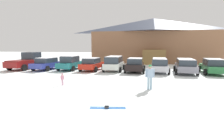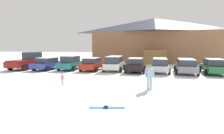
{
  "view_description": "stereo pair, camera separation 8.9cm",
  "coord_description": "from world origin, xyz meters",
  "px_view_note": "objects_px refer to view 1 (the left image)",
  "views": [
    {
      "loc": [
        2.25,
        -6.69,
        2.86
      ],
      "look_at": [
        -0.42,
        7.06,
        1.23
      ],
      "focal_mm": 28.0,
      "sensor_mm": 36.0,
      "label": 1
    },
    {
      "loc": [
        2.34,
        -6.68,
        2.86
      ],
      "look_at": [
        -0.42,
        7.06,
        1.23
      ],
      "focal_mm": 28.0,
      "sensor_mm": 36.0,
      "label": 2
    }
  ],
  "objects_px": {
    "parked_teal_hatchback": "(71,63)",
    "skier_adult_in_blue_parka": "(150,76)",
    "parked_white_suv": "(114,63)",
    "parked_grey_wagon": "(185,65)",
    "parked_black_sedan": "(135,65)",
    "parked_blue_hatchback": "(47,63)",
    "parked_green_coupe": "(213,66)",
    "pickup_truck": "(27,61)",
    "skier_child_in_pink_snowsuit": "(62,79)",
    "parked_silver_wagon": "(159,65)",
    "parked_red_sedan": "(92,64)",
    "ski_lodge": "(153,40)",
    "pair_of_skis": "(107,108)"
  },
  "relations": [
    {
      "from": "parked_white_suv",
      "to": "parked_grey_wagon",
      "type": "distance_m",
      "value": 7.95
    },
    {
      "from": "parked_blue_hatchback",
      "to": "parked_silver_wagon",
      "type": "bearing_deg",
      "value": 0.68
    },
    {
      "from": "parked_red_sedan",
      "to": "parked_grey_wagon",
      "type": "distance_m",
      "value": 10.6
    },
    {
      "from": "parked_blue_hatchback",
      "to": "skier_adult_in_blue_parka",
      "type": "relative_size",
      "value": 2.86
    },
    {
      "from": "parked_silver_wagon",
      "to": "ski_lodge",
      "type": "bearing_deg",
      "value": 91.15
    },
    {
      "from": "parked_teal_hatchback",
      "to": "parked_green_coupe",
      "type": "bearing_deg",
      "value": -0.66
    },
    {
      "from": "parked_white_suv",
      "to": "parked_silver_wagon",
      "type": "height_order",
      "value": "parked_white_suv"
    },
    {
      "from": "ski_lodge",
      "to": "parked_black_sedan",
      "type": "bearing_deg",
      "value": -99.86
    },
    {
      "from": "parked_teal_hatchback",
      "to": "skier_child_in_pink_snowsuit",
      "type": "relative_size",
      "value": 4.91
    },
    {
      "from": "parked_white_suv",
      "to": "parked_grey_wagon",
      "type": "xyz_separation_m",
      "value": [
        7.93,
        -0.51,
        -0.08
      ]
    },
    {
      "from": "parked_blue_hatchback",
      "to": "parked_grey_wagon",
      "type": "bearing_deg",
      "value": 0.19
    },
    {
      "from": "parked_blue_hatchback",
      "to": "skier_child_in_pink_snowsuit",
      "type": "relative_size",
      "value": 5.35
    },
    {
      "from": "parked_black_sedan",
      "to": "parked_green_coupe",
      "type": "xyz_separation_m",
      "value": [
        8.2,
        0.24,
        0.0
      ]
    },
    {
      "from": "parked_white_suv",
      "to": "pickup_truck",
      "type": "height_order",
      "value": "pickup_truck"
    },
    {
      "from": "parked_red_sedan",
      "to": "parked_white_suv",
      "type": "xyz_separation_m",
      "value": [
        2.67,
        0.28,
        0.15
      ]
    },
    {
      "from": "parked_teal_hatchback",
      "to": "parked_red_sedan",
      "type": "height_order",
      "value": "parked_teal_hatchback"
    },
    {
      "from": "parked_blue_hatchback",
      "to": "parked_red_sedan",
      "type": "bearing_deg",
      "value": 2.89
    },
    {
      "from": "parked_black_sedan",
      "to": "skier_child_in_pink_snowsuit",
      "type": "distance_m",
      "value": 9.42
    },
    {
      "from": "parked_green_coupe",
      "to": "pickup_truck",
      "type": "height_order",
      "value": "pickup_truck"
    },
    {
      "from": "parked_red_sedan",
      "to": "parked_grey_wagon",
      "type": "bearing_deg",
      "value": -1.27
    },
    {
      "from": "parked_teal_hatchback",
      "to": "skier_adult_in_blue_parka",
      "type": "height_order",
      "value": "parked_teal_hatchback"
    },
    {
      "from": "ski_lodge",
      "to": "parked_teal_hatchback",
      "type": "height_order",
      "value": "ski_lodge"
    },
    {
      "from": "ski_lodge",
      "to": "parked_red_sedan",
      "type": "xyz_separation_m",
      "value": [
        -7.62,
        -13.57,
        -3.31
      ]
    },
    {
      "from": "parked_red_sedan",
      "to": "skier_adult_in_blue_parka",
      "type": "xyz_separation_m",
      "value": [
        6.68,
        -8.35,
        0.15
      ]
    },
    {
      "from": "parked_black_sedan",
      "to": "skier_child_in_pink_snowsuit",
      "type": "height_order",
      "value": "parked_black_sedan"
    },
    {
      "from": "parked_blue_hatchback",
      "to": "skier_child_in_pink_snowsuit",
      "type": "height_order",
      "value": "parked_blue_hatchback"
    },
    {
      "from": "parked_red_sedan",
      "to": "pickup_truck",
      "type": "height_order",
      "value": "pickup_truck"
    },
    {
      "from": "parked_grey_wagon",
      "to": "pickup_truck",
      "type": "distance_m",
      "value": 19.32
    },
    {
      "from": "pair_of_skis",
      "to": "parked_white_suv",
      "type": "bearing_deg",
      "value": 98.95
    },
    {
      "from": "parked_silver_wagon",
      "to": "parked_green_coupe",
      "type": "xyz_separation_m",
      "value": [
        5.53,
        0.13,
        -0.05
      ]
    },
    {
      "from": "parked_blue_hatchback",
      "to": "parked_black_sedan",
      "type": "xyz_separation_m",
      "value": [
        10.95,
        0.05,
        0.03
      ]
    },
    {
      "from": "parked_grey_wagon",
      "to": "skier_adult_in_blue_parka",
      "type": "bearing_deg",
      "value": -115.79
    },
    {
      "from": "parked_white_suv",
      "to": "parked_black_sedan",
      "type": "relative_size",
      "value": 1.03
    },
    {
      "from": "parked_teal_hatchback",
      "to": "skier_child_in_pink_snowsuit",
      "type": "distance_m",
      "value": 9.05
    },
    {
      "from": "parked_black_sedan",
      "to": "parked_grey_wagon",
      "type": "relative_size",
      "value": 0.85
    },
    {
      "from": "ski_lodge",
      "to": "parked_red_sedan",
      "type": "bearing_deg",
      "value": -119.31
    },
    {
      "from": "parked_silver_wagon",
      "to": "parked_green_coupe",
      "type": "height_order",
      "value": "parked_green_coupe"
    },
    {
      "from": "parked_white_suv",
      "to": "skier_child_in_pink_snowsuit",
      "type": "distance_m",
      "value": 8.88
    },
    {
      "from": "ski_lodge",
      "to": "skier_adult_in_blue_parka",
      "type": "relative_size",
      "value": 13.36
    },
    {
      "from": "parked_white_suv",
      "to": "skier_child_in_pink_snowsuit",
      "type": "height_order",
      "value": "parked_white_suv"
    },
    {
      "from": "ski_lodge",
      "to": "parked_teal_hatchback",
      "type": "bearing_deg",
      "value": -128.05
    },
    {
      "from": "parked_red_sedan",
      "to": "parked_silver_wagon",
      "type": "relative_size",
      "value": 0.94
    },
    {
      "from": "parked_teal_hatchback",
      "to": "parked_red_sedan",
      "type": "xyz_separation_m",
      "value": [
        2.85,
        -0.19,
        -0.08
      ]
    },
    {
      "from": "parked_blue_hatchback",
      "to": "parked_teal_hatchback",
      "type": "height_order",
      "value": "parked_teal_hatchback"
    },
    {
      "from": "parked_teal_hatchback",
      "to": "skier_adult_in_blue_parka",
      "type": "distance_m",
      "value": 12.8
    },
    {
      "from": "ski_lodge",
      "to": "pair_of_skis",
      "type": "bearing_deg",
      "value": -96.49
    },
    {
      "from": "parked_red_sedan",
      "to": "parked_green_coupe",
      "type": "distance_m",
      "value": 13.42
    },
    {
      "from": "ski_lodge",
      "to": "parked_black_sedan",
      "type": "xyz_separation_m",
      "value": [
        -2.4,
        -13.8,
        -3.28
      ]
    },
    {
      "from": "parked_teal_hatchback",
      "to": "pickup_truck",
      "type": "relative_size",
      "value": 0.82
    },
    {
      "from": "parked_blue_hatchback",
      "to": "parked_red_sedan",
      "type": "distance_m",
      "value": 5.74
    }
  ]
}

